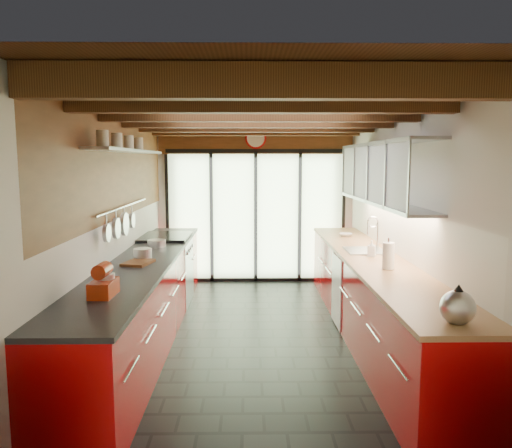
# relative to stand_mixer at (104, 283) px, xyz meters

# --- Properties ---
(ground) EXTENTS (5.50, 5.50, 0.00)m
(ground) POSITION_rel_stand_mixer_xyz_m (1.27, 1.54, -1.03)
(ground) COLOR black
(ground) RESTS_ON ground
(room_shell) EXTENTS (5.50, 5.50, 5.50)m
(room_shell) POSITION_rel_stand_mixer_xyz_m (1.27, 1.54, 0.63)
(room_shell) COLOR silver
(room_shell) RESTS_ON ground
(ceiling_beams) EXTENTS (3.14, 5.06, 4.90)m
(ceiling_beams) POSITION_rel_stand_mixer_xyz_m (1.27, 1.92, 1.43)
(ceiling_beams) COLOR #593316
(ceiling_beams) RESTS_ON ground
(glass_door) EXTENTS (2.95, 0.10, 2.90)m
(glass_door) POSITION_rel_stand_mixer_xyz_m (1.27, 4.23, 0.63)
(glass_door) COLOR #C6EAAD
(glass_door) RESTS_ON ground
(left_counter) EXTENTS (0.68, 5.00, 0.92)m
(left_counter) POSITION_rel_stand_mixer_xyz_m (-0.01, 1.54, -0.57)
(left_counter) COLOR #B9080B
(left_counter) RESTS_ON ground
(range_stove) EXTENTS (0.66, 0.90, 0.97)m
(range_stove) POSITION_rel_stand_mixer_xyz_m (-0.01, 2.99, -0.56)
(range_stove) COLOR silver
(range_stove) RESTS_ON ground
(right_counter) EXTENTS (0.68, 5.00, 0.92)m
(right_counter) POSITION_rel_stand_mixer_xyz_m (2.54, 1.54, -0.57)
(right_counter) COLOR #B9080B
(right_counter) RESTS_ON ground
(sink_assembly) EXTENTS (0.45, 0.52, 0.43)m
(sink_assembly) POSITION_rel_stand_mixer_xyz_m (2.56, 1.94, -0.07)
(sink_assembly) COLOR silver
(sink_assembly) RESTS_ON right_counter
(upper_cabinets_right) EXTENTS (0.34, 3.00, 3.00)m
(upper_cabinets_right) POSITION_rel_stand_mixer_xyz_m (2.70, 1.84, 0.82)
(upper_cabinets_right) COLOR silver
(upper_cabinets_right) RESTS_ON ground
(left_wall_fixtures) EXTENTS (0.28, 2.60, 0.96)m
(left_wall_fixtures) POSITION_rel_stand_mixer_xyz_m (-0.20, 1.68, 0.85)
(left_wall_fixtures) COLOR silver
(left_wall_fixtures) RESTS_ON ground
(stand_mixer) EXTENTS (0.18, 0.31, 0.27)m
(stand_mixer) POSITION_rel_stand_mixer_xyz_m (0.00, 0.00, 0.00)
(stand_mixer) COLOR red
(stand_mixer) RESTS_ON left_counter
(pot_large) EXTENTS (0.23, 0.23, 0.12)m
(pot_large) POSITION_rel_stand_mixer_xyz_m (0.00, 1.46, -0.05)
(pot_large) COLOR silver
(pot_large) RESTS_ON left_counter
(pot_small) EXTENTS (0.27, 0.27, 0.09)m
(pot_small) POSITION_rel_stand_mixer_xyz_m (0.00, 2.30, -0.06)
(pot_small) COLOR silver
(pot_small) RESTS_ON left_counter
(cutting_board) EXTENTS (0.32, 0.39, 0.03)m
(cutting_board) POSITION_rel_stand_mixer_xyz_m (0.00, 1.23, -0.09)
(cutting_board) COLOR brown
(cutting_board) RESTS_ON left_counter
(kettle) EXTENTS (0.30, 0.32, 0.27)m
(kettle) POSITION_rel_stand_mixer_xyz_m (2.54, -0.71, 0.01)
(kettle) COLOR silver
(kettle) RESTS_ON right_counter
(paper_towel) EXTENTS (0.14, 0.14, 0.32)m
(paper_towel) POSITION_rel_stand_mixer_xyz_m (2.54, 0.94, 0.03)
(paper_towel) COLOR white
(paper_towel) RESTS_ON right_counter
(soap_bottle) EXTENTS (0.11, 0.11, 0.19)m
(soap_bottle) POSITION_rel_stand_mixer_xyz_m (2.54, 1.62, -0.01)
(soap_bottle) COLOR silver
(soap_bottle) RESTS_ON right_counter
(bowl) EXTENTS (0.22, 0.22, 0.05)m
(bowl) POSITION_rel_stand_mixer_xyz_m (2.54, 3.12, -0.08)
(bowl) COLOR silver
(bowl) RESTS_ON right_counter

